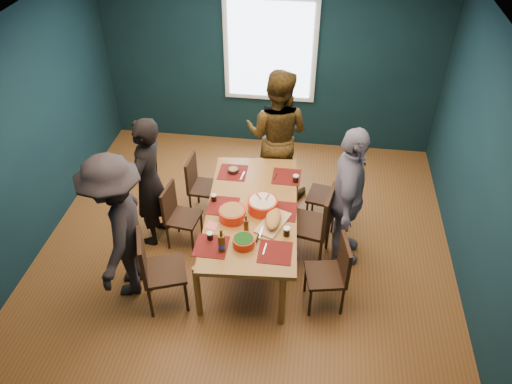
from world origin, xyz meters
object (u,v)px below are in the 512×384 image
dining_table (252,214)px  chair_left_mid (177,212)px  cutting_board (273,220)px  chair_right_far (331,192)px  person_right (348,198)px  chair_left_near (155,266)px  chair_right_near (334,269)px  person_far_left (149,183)px  person_back (277,135)px  bowl_herbs (244,241)px  bowl_dumpling (263,205)px  person_near_left (118,228)px  chair_left_far (199,182)px  chair_right_mid (318,220)px  bowl_salad (232,214)px

dining_table → chair_left_mid: bearing=166.5°
dining_table → cutting_board: bearing=-44.0°
chair_right_far → cutting_board: (-0.63, -0.97, 0.31)m
chair_right_far → person_right: (0.16, -0.57, 0.37)m
chair_left_near → chair_right_near: 1.87m
chair_right_far → person_far_left: 2.24m
chair_right_near → person_back: person_back is taller
dining_table → chair_left_near: chair_left_near is taller
chair_left_near → person_right: person_right is taller
bowl_herbs → chair_left_mid: bearing=141.6°
person_right → bowl_herbs: bearing=128.9°
person_far_left → chair_right_near: bearing=78.8°
person_back → bowl_dumpling: bearing=101.0°
person_near_left → dining_table: bearing=107.8°
chair_left_far → chair_right_mid: chair_right_mid is taller
person_far_left → bowl_dumpling: person_far_left is taller
chair_left_mid → person_back: bearing=55.8°
chair_right_mid → cutting_board: (-0.49, -0.31, 0.23)m
dining_table → person_near_left: bearing=-158.4°
dining_table → cutting_board: size_ratio=3.50×
chair_left_far → bowl_salad: 1.18m
dining_table → chair_right_mid: size_ratio=2.05×
chair_right_far → person_right: person_right is taller
chair_left_mid → chair_right_near: chair_right_near is taller
chair_right_near → person_near_left: person_near_left is taller
chair_left_far → chair_right_far: chair_right_far is taller
person_far_left → bowl_dumpling: size_ratio=5.08×
chair_left_near → chair_right_far: bearing=21.2°
chair_right_far → person_near_left: bearing=-136.4°
chair_right_near → bowl_salad: (-1.13, 0.38, 0.31)m
bowl_dumpling → chair_right_mid: bearing=9.3°
person_near_left → bowl_salad: person_near_left is taller
chair_left_near → bowl_dumpling: 1.34m
chair_right_mid → bowl_herbs: (-0.75, -0.69, 0.23)m
chair_right_near → chair_right_far: bearing=81.0°
person_far_left → bowl_herbs: person_far_left is taller
chair_right_mid → dining_table: bearing=-161.1°
chair_left_far → chair_left_mid: bearing=-98.4°
person_far_left → person_right: bearing=97.8°
bowl_salad → bowl_herbs: bearing=-65.1°
chair_right_mid → chair_left_mid: bearing=-170.4°
dining_table → chair_right_near: size_ratio=2.33×
person_far_left → person_right: 2.30m
dining_table → chair_right_far: chair_right_far is taller
cutting_board → chair_right_mid: bearing=54.3°
dining_table → person_far_left: (-1.25, 0.21, 0.15)m
cutting_board → bowl_salad: bearing=-161.9°
chair_left_mid → person_near_left: size_ratio=0.47×
cutting_board → person_far_left: bearing=-174.2°
person_right → bowl_dumpling: person_right is taller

